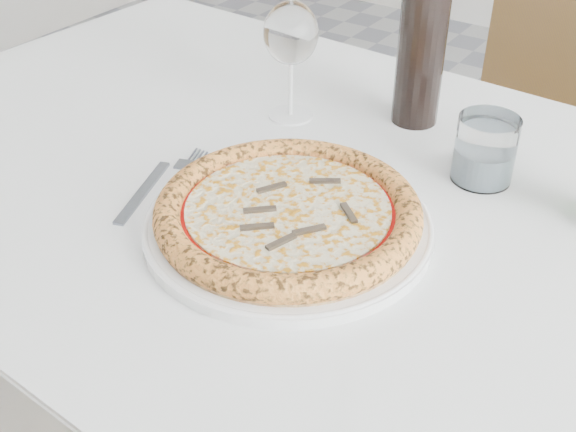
# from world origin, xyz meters

# --- Properties ---
(dining_table) EXTENTS (1.59, 1.00, 0.76)m
(dining_table) POSITION_xyz_m (-0.03, 0.25, 0.67)
(dining_table) COLOR brown
(dining_table) RESTS_ON floor
(chair_far) EXTENTS (0.56, 0.56, 0.93)m
(chair_far) POSITION_xyz_m (0.04, 1.01, 0.53)
(chair_far) COLOR brown
(chair_far) RESTS_ON floor
(plate) EXTENTS (0.36, 0.36, 0.02)m
(plate) POSITION_xyz_m (-0.03, 0.15, 0.76)
(plate) COLOR white
(plate) RESTS_ON dining_table
(pizza) EXTENTS (0.33, 0.33, 0.03)m
(pizza) POSITION_xyz_m (-0.03, 0.15, 0.78)
(pizza) COLOR tan
(pizza) RESTS_ON plate
(fork) EXTENTS (0.07, 0.22, 0.00)m
(fork) POSITION_xyz_m (-0.23, 0.14, 0.76)
(fork) COLOR slate
(fork) RESTS_ON dining_table
(wine_glass) EXTENTS (0.08, 0.08, 0.18)m
(wine_glass) POSITION_xyz_m (-0.20, 0.41, 0.89)
(wine_glass) COLOR white
(wine_glass) RESTS_ON dining_table
(tumbler) EXTENTS (0.08, 0.08, 0.09)m
(tumbler) POSITION_xyz_m (0.12, 0.40, 0.80)
(tumbler) COLOR white
(tumbler) RESTS_ON dining_table
(wine_bottle) EXTENTS (0.07, 0.07, 0.29)m
(wine_bottle) POSITION_xyz_m (-0.03, 0.51, 0.88)
(wine_bottle) COLOR black
(wine_bottle) RESTS_ON dining_table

